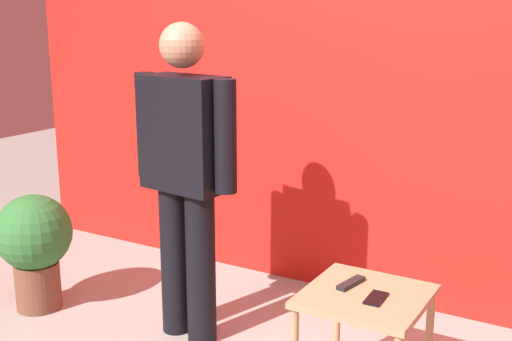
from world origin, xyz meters
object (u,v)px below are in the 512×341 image
Objects in this scene: standing_person at (185,168)px; potted_plant at (34,242)px; side_table at (365,311)px; tv_remote at (351,283)px; cell_phone at (376,298)px.

standing_person is 1.11m from potted_plant.
tv_remote is at bearing 152.11° from side_table.
potted_plant reaches higher than cell_phone.
side_table is at bearing 1.48° from potted_plant.
side_table is 2.00m from potted_plant.
cell_phone is 2.07m from potted_plant.
potted_plant is at bearing -169.35° from standing_person.
side_table is 0.77× the size of potted_plant.
side_table is 3.11× the size of tv_remote.
potted_plant is (-0.96, -0.18, -0.52)m from standing_person.
cell_phone is at bearing -18.23° from tv_remote.
potted_plant is at bearing -166.13° from tv_remote.
potted_plant is (-1.92, -0.10, -0.13)m from tv_remote.
tv_remote is at bearing 2.94° from potted_plant.
standing_person is 2.41× the size of potted_plant.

